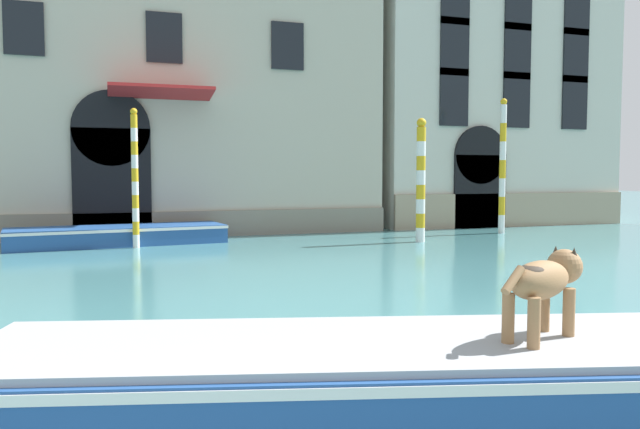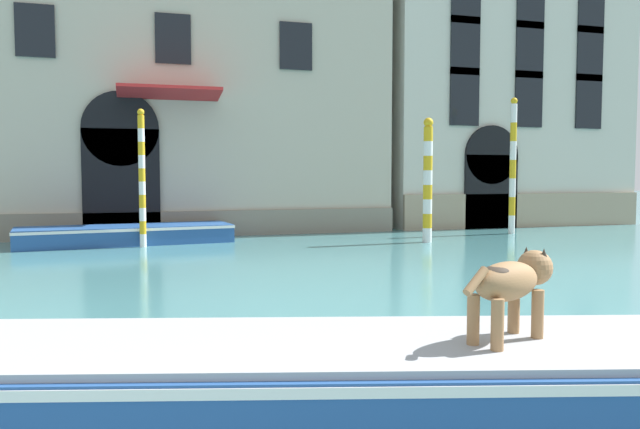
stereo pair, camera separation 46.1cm
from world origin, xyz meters
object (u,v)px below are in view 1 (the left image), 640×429
Objects in this scene: dog_on_deck at (545,280)px; boat_moored_near_palazzo at (118,235)px; mooring_pole_1 at (503,166)px; mooring_pole_2 at (135,178)px; mooring_pole_0 at (421,180)px; boat_foreground at (412,379)px.

boat_moored_near_palazzo is (-3.19, 14.83, -0.92)m from dog_on_deck.
mooring_pole_1 is 12.24m from mooring_pole_2.
mooring_pole_2 is at bearing -177.99° from mooring_pole_1.
mooring_pole_2 reaches higher than dog_on_deck.
mooring_pole_2 is (-12.23, -0.43, -0.39)m from mooring_pole_1.
mooring_pole_1 reaches higher than mooring_pole_0.
dog_on_deck is 17.17m from mooring_pole_1.
mooring_pole_0 is 0.80× the size of mooring_pole_1.
mooring_pole_1 reaches higher than boat_foreground.
dog_on_deck is (1.05, -0.31, 0.81)m from boat_foreground.
dog_on_deck is 14.11m from mooring_pole_2.
boat_foreground is 7.24× the size of dog_on_deck.
mooring_pole_0 is 4.33m from mooring_pole_1.
boat_foreground is 1.36m from dog_on_deck.
mooring_pole_0 reaches higher than boat_foreground.
mooring_pole_1 is (10.55, 13.95, 1.96)m from boat_foreground.
dog_on_deck is at bearing -84.79° from boat_moored_near_palazzo.
boat_moored_near_palazzo is 9.11m from mooring_pole_0.
mooring_pole_2 is (-8.23, 1.18, 0.06)m from mooring_pole_0.
dog_on_deck is 0.17× the size of boat_moored_near_palazzo.
boat_foreground is at bearing -117.98° from mooring_pole_0.
mooring_pole_1 reaches higher than dog_on_deck.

